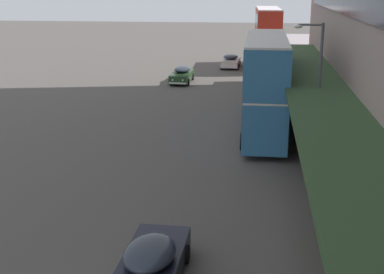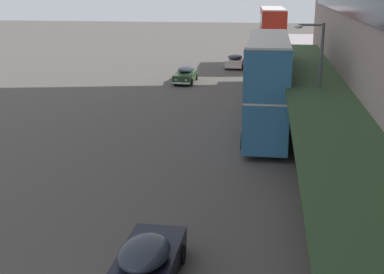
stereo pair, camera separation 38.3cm
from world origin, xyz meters
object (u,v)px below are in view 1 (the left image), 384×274
Objects in this scene: sedan_second_near at (231,61)px; pedestrian_at_kerb at (334,203)px; transit_bus_kerbside_front at (267,36)px; sedan_lead_near at (182,74)px; street_lamp at (316,83)px; transit_bus_kerbside_rear at (264,70)px; sedan_trailing_mid at (151,263)px; transit_bus_kerbside_far at (266,83)px.

sedan_second_near is 2.42× the size of pedestrian_at_kerb.
pedestrian_at_kerb is (2.14, -40.86, -2.34)m from transit_bus_kerbside_front.
sedan_second_near is at bearing 67.10° from sedan_lead_near.
transit_bus_kerbside_rear is at bearing 97.31° from street_lamp.
transit_bus_kerbside_front is 5.56× the size of pedestrian_at_kerb.
transit_bus_kerbside_front is 4.82m from sedan_second_near.
transit_bus_kerbside_front is 2.15× the size of sedan_trailing_mid.
sedan_trailing_mid is at bearing -90.02° from sedan_second_near.
pedestrian_at_kerb is at bearing 36.10° from sedan_trailing_mid.
transit_bus_kerbside_front reaches higher than sedan_second_near.
transit_bus_kerbside_far is 2.30× the size of sedan_lead_near.
transit_bus_kerbside_front is 32.82m from street_lamp.
sedan_trailing_mid is 7.56m from pedestrian_at_kerb.
street_lamp reaches higher than pedestrian_at_kerb.
street_lamp reaches higher than sedan_second_near.
transit_bus_kerbside_front is 45.56m from sedan_trailing_mid.
sedan_lead_near is at bearing 113.91° from street_lamp.
pedestrian_at_kerb is (6.08, -40.62, 0.42)m from sedan_second_near.
sedan_lead_near is at bearing -112.90° from sedan_second_near.
sedan_trailing_mid is at bearing -83.38° from sedan_lead_near.
sedan_trailing_mid is 14.35m from street_lamp.
transit_bus_kerbside_far reaches higher than transit_bus_kerbside_rear.
sedan_lead_near is at bearing 113.94° from transit_bus_kerbside_far.
sedan_second_near is (-3.94, -0.23, -2.76)m from transit_bus_kerbside_front.
pedestrian_at_kerb is at bearing -81.49° from sedan_second_near.
transit_bus_kerbside_front is 2.30× the size of sedan_second_near.
sedan_trailing_mid is (-0.01, -45.07, -0.02)m from sedan_second_near.
street_lamp is at bearing -82.69° from transit_bus_kerbside_rear.
transit_bus_kerbside_far is (-0.04, -13.05, 1.29)m from transit_bus_kerbside_rear.
sedan_lead_near is (-8.06, -9.97, -2.77)m from transit_bus_kerbside_front.
pedestrian_at_kerb is at bearing -84.69° from transit_bus_kerbside_rear.
sedan_second_near is 10.57m from sedan_lead_near.
transit_bus_kerbside_front is 0.89× the size of transit_bus_kerbside_far.
sedan_lead_near reaches higher than sedan_trailing_mid.
transit_bus_kerbside_far reaches higher than sedan_trailing_mid.
sedan_second_near is 0.89× the size of sedan_lead_near.
sedan_second_near is 41.08m from pedestrian_at_kerb.
pedestrian_at_kerb is (10.19, -30.89, 0.42)m from sedan_lead_near.
transit_bus_kerbside_rear is 2.30× the size of sedan_lead_near.
pedestrian_at_kerb is (2.52, -13.60, -2.07)m from transit_bus_kerbside_far.
transit_bus_kerbside_front is 40.98m from pedestrian_at_kerb.
sedan_second_near is at bearing 89.98° from sedan_trailing_mid.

